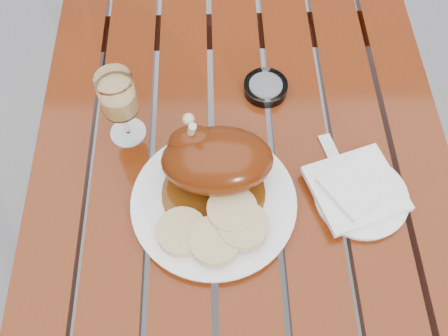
% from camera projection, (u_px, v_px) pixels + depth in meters
% --- Properties ---
extents(ground, '(60.00, 60.00, 0.00)m').
position_uv_depth(ground, '(237.00, 322.00, 1.53)').
color(ground, slate).
rests_on(ground, ground).
extents(table, '(0.80, 1.20, 0.75)m').
position_uv_depth(table, '(240.00, 286.00, 1.21)').
color(table, maroon).
rests_on(table, ground).
extents(dinner_plate, '(0.30, 0.30, 0.02)m').
position_uv_depth(dinner_plate, '(214.00, 203.00, 0.89)').
color(dinner_plate, white).
rests_on(dinner_plate, table).
extents(roast_duck, '(0.20, 0.19, 0.14)m').
position_uv_depth(roast_duck, '(214.00, 160.00, 0.87)').
color(roast_duck, '#5D2D0A').
rests_on(roast_duck, dinner_plate).
extents(bread_dumplings, '(0.19, 0.14, 0.03)m').
position_uv_depth(bread_dumplings, '(218.00, 227.00, 0.84)').
color(bread_dumplings, '#D5B682').
rests_on(bread_dumplings, dinner_plate).
extents(wine_glass, '(0.09, 0.09, 0.16)m').
position_uv_depth(wine_glass, '(121.00, 108.00, 0.91)').
color(wine_glass, '#ECBC6B').
rests_on(wine_glass, table).
extents(side_plate, '(0.20, 0.20, 0.01)m').
position_uv_depth(side_plate, '(361.00, 197.00, 0.90)').
color(side_plate, white).
rests_on(side_plate, table).
extents(napkin, '(0.19, 0.18, 0.01)m').
position_uv_depth(napkin, '(356.00, 188.00, 0.90)').
color(napkin, white).
rests_on(napkin, side_plate).
extents(ashtray, '(0.11, 0.11, 0.02)m').
position_uv_depth(ashtray, '(266.00, 88.00, 1.02)').
color(ashtray, '#B2B7BC').
rests_on(ashtray, table).
extents(fork, '(0.06, 0.17, 0.01)m').
position_uv_depth(fork, '(190.00, 207.00, 0.90)').
color(fork, gray).
rests_on(fork, table).
extents(knife, '(0.06, 0.18, 0.01)m').
position_uv_depth(knife, '(348.00, 188.00, 0.92)').
color(knife, gray).
rests_on(knife, table).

